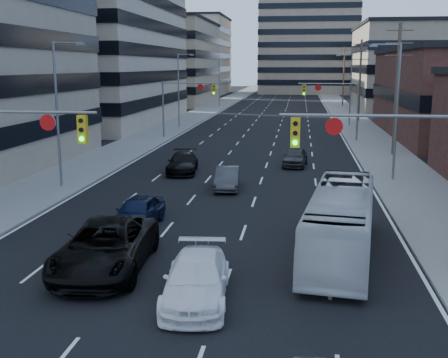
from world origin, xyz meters
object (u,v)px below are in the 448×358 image
white_van (196,279)px  transit_bus (341,222)px  sedan_blue (138,212)px  black_pickup (106,247)px

white_van → transit_bus: bearing=40.8°
sedan_blue → black_pickup: bearing=-81.7°
black_pickup → sedan_blue: (-0.45, 5.77, -0.18)m
black_pickup → transit_bus: size_ratio=0.65×
black_pickup → white_van: 4.51m
black_pickup → sedan_blue: size_ratio=1.52×
white_van → sedan_blue: bearing=113.0°
white_van → transit_bus: size_ratio=0.50×
black_pickup → white_van: black_pickup is taller
black_pickup → transit_bus: 9.30m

